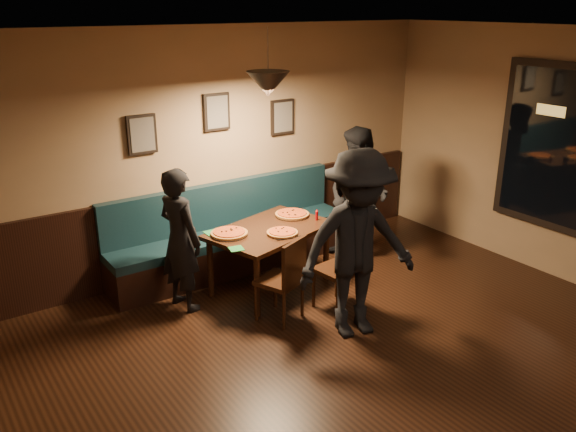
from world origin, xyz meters
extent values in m
plane|color=black|center=(0.00, 0.00, 0.00)|extent=(7.00, 7.00, 0.00)
plane|color=silver|center=(0.00, 0.00, 2.80)|extent=(7.00, 7.00, 0.00)
plane|color=#8C704F|center=(0.00, 3.50, 1.40)|extent=(6.00, 0.00, 6.00)
cube|color=black|center=(0.00, 3.47, 0.50)|extent=(5.88, 0.06, 1.00)
cube|color=black|center=(-0.90, 3.47, 1.70)|extent=(0.32, 0.04, 0.42)
cube|color=black|center=(0.00, 3.47, 1.85)|extent=(0.32, 0.04, 0.42)
cube|color=black|center=(0.90, 3.47, 1.70)|extent=(0.32, 0.04, 0.42)
cone|color=black|center=(0.11, 2.55, 2.25)|extent=(0.44, 0.44, 0.25)
cube|color=black|center=(0.11, 2.55, 0.35)|extent=(1.49, 1.16, 0.71)
imported|color=black|center=(-0.89, 2.68, 0.75)|extent=(0.48, 0.62, 1.50)
imported|color=black|center=(1.39, 2.57, 0.83)|extent=(0.82, 0.95, 1.66)
imported|color=black|center=(0.26, 1.28, 0.91)|extent=(1.30, 0.93, 1.81)
cylinder|color=#C96225|center=(-0.36, 2.62, 0.73)|extent=(0.44, 0.44, 0.04)
cylinder|color=orange|center=(0.12, 2.32, 0.72)|extent=(0.41, 0.41, 0.04)
cylinder|color=orange|center=(0.53, 2.73, 0.73)|extent=(0.52, 0.52, 0.04)
cylinder|color=black|center=(0.70, 2.21, 0.78)|extent=(0.08, 0.08, 0.14)
cylinder|color=#8C0409|center=(0.68, 2.46, 0.77)|extent=(0.04, 0.04, 0.13)
cube|color=#1D7038|center=(-0.47, 2.78, 0.71)|extent=(0.16, 0.16, 0.01)
cube|color=#217E35|center=(-0.48, 2.25, 0.71)|extent=(0.17, 0.17, 0.01)
cube|color=silver|center=(0.11, 2.18, 0.71)|extent=(0.20, 0.07, 0.00)
camera|label=1|loc=(-3.15, -2.51, 3.01)|focal=36.95mm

